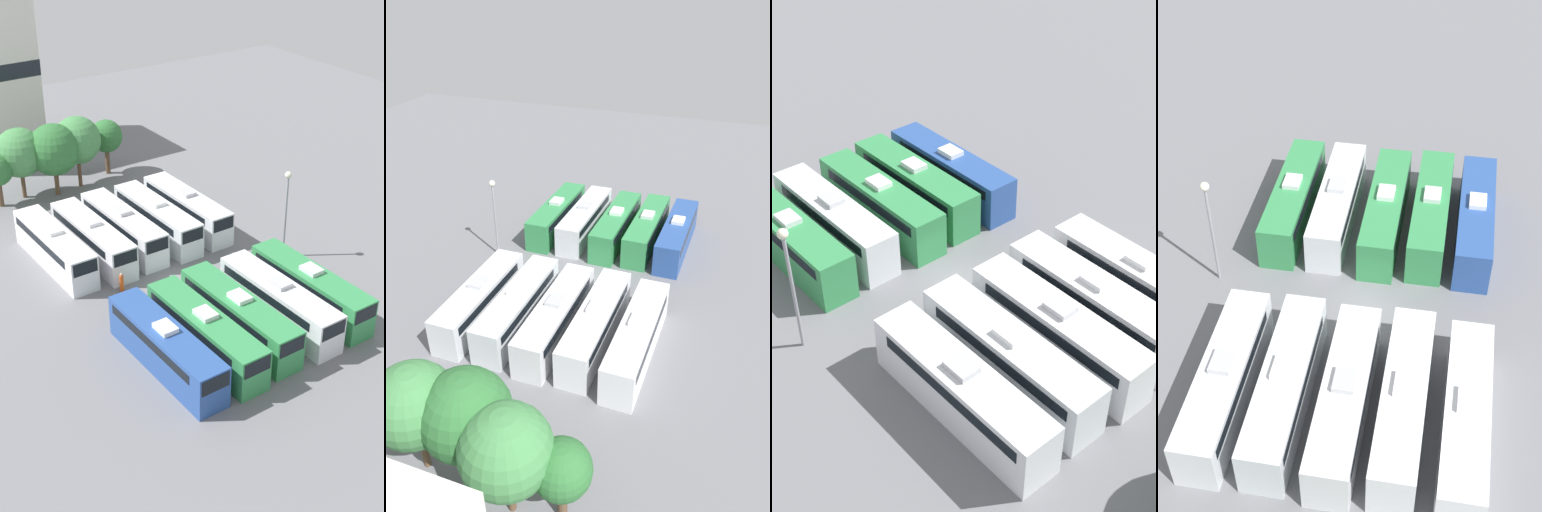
# 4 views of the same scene
# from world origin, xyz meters

# --- Properties ---
(ground_plane) EXTENTS (118.35, 118.35, 0.00)m
(ground_plane) POSITION_xyz_m (0.00, 0.00, 0.00)
(ground_plane) COLOR slate
(bus_0) EXTENTS (2.51, 11.68, 3.62)m
(bus_0) POSITION_xyz_m (-6.67, -8.51, 1.79)
(bus_0) COLOR #284C93
(bus_0) RESTS_ON ground_plane
(bus_1) EXTENTS (2.51, 11.68, 3.62)m
(bus_1) POSITION_xyz_m (-3.43, -8.71, 1.79)
(bus_1) COLOR #338C4C
(bus_1) RESTS_ON ground_plane
(bus_2) EXTENTS (2.51, 11.68, 3.62)m
(bus_2) POSITION_xyz_m (-0.13, -8.39, 1.79)
(bus_2) COLOR #338C4C
(bus_2) RESTS_ON ground_plane
(bus_3) EXTENTS (2.51, 11.68, 3.62)m
(bus_3) POSITION_xyz_m (3.51, -8.65, 1.79)
(bus_3) COLOR silver
(bus_3) RESTS_ON ground_plane
(bus_4) EXTENTS (2.51, 11.68, 3.62)m
(bus_4) POSITION_xyz_m (6.83, -8.54, 1.79)
(bus_4) COLOR #338C4C
(bus_4) RESTS_ON ground_plane
(bus_5) EXTENTS (2.51, 11.68, 3.62)m
(bus_5) POSITION_xyz_m (-6.87, 8.86, 1.79)
(bus_5) COLOR white
(bus_5) RESTS_ON ground_plane
(bus_6) EXTENTS (2.51, 11.68, 3.62)m
(bus_6) POSITION_xyz_m (-3.41, 8.39, 1.79)
(bus_6) COLOR white
(bus_6) RESTS_ON ground_plane
(bus_7) EXTENTS (2.51, 11.68, 3.62)m
(bus_7) POSITION_xyz_m (-0.13, 8.69, 1.79)
(bus_7) COLOR silver
(bus_7) RESTS_ON ground_plane
(bus_8) EXTENTS (2.51, 11.68, 3.62)m
(bus_8) POSITION_xyz_m (3.35, 8.43, 1.79)
(bus_8) COLOR silver
(bus_8) RESTS_ON ground_plane
(bus_9) EXTENTS (2.51, 11.68, 3.62)m
(bus_9) POSITION_xyz_m (6.82, 8.59, 1.79)
(bus_9) COLOR silver
(bus_9) RESTS_ON ground_plane
(worker_person) EXTENTS (0.36, 0.36, 1.71)m
(worker_person) POSITION_xyz_m (-4.26, 1.89, 0.79)
(worker_person) COLOR #CC4C19
(worker_person) RESTS_ON ground_plane
(light_pole) EXTENTS (0.60, 0.60, 8.18)m
(light_pole) POSITION_xyz_m (10.49, -1.30, 5.51)
(light_pole) COLOR gray
(light_pole) RESTS_ON ground_plane
(tree_1) EXTENTS (5.07, 5.07, 7.49)m
(tree_1) POSITION_xyz_m (-3.55, 23.42, 4.94)
(tree_1) COLOR brown
(tree_1) RESTS_ON ground_plane
(tree_2) EXTENTS (5.35, 5.35, 7.67)m
(tree_2) POSITION_xyz_m (-0.38, 22.12, 4.98)
(tree_2) COLOR brown
(tree_2) RESTS_ON ground_plane
(tree_3) EXTENTS (5.04, 5.04, 7.72)m
(tree_3) POSITION_xyz_m (2.58, 22.67, 5.18)
(tree_3) COLOR brown
(tree_3) RESTS_ON ground_plane
(tree_4) EXTENTS (3.60, 3.60, 6.17)m
(tree_4) POSITION_xyz_m (6.69, 23.97, 4.32)
(tree_4) COLOR brown
(tree_4) RESTS_ON ground_plane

